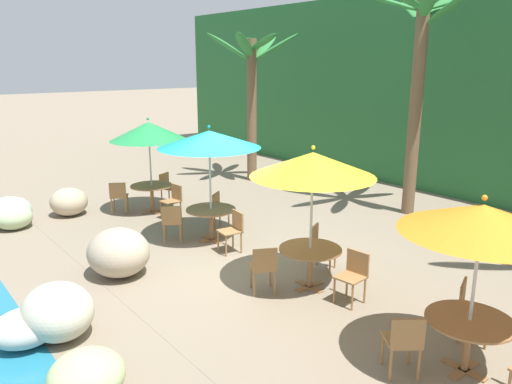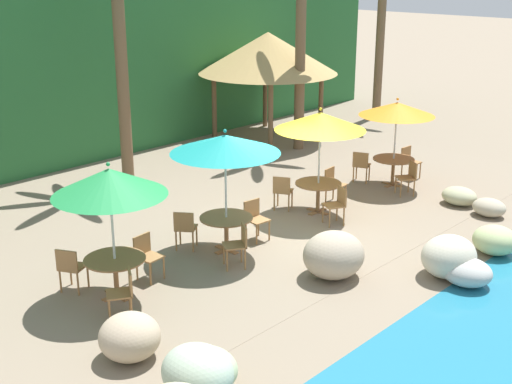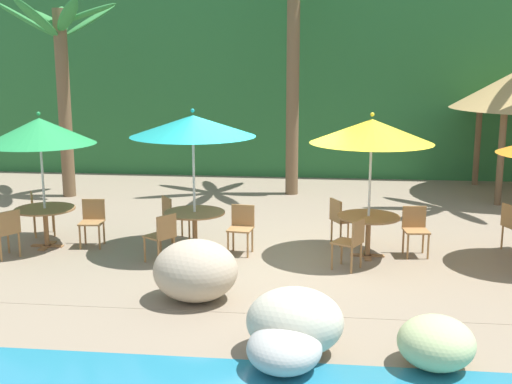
{
  "view_description": "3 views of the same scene",
  "coord_description": "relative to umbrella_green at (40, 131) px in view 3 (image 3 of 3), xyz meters",
  "views": [
    {
      "loc": [
        7.66,
        -5.55,
        3.89
      ],
      "look_at": [
        0.16,
        0.37,
        1.39
      ],
      "focal_mm": 35.03,
      "sensor_mm": 36.0,
      "label": 1
    },
    {
      "loc": [
        -10.61,
        -9.32,
        5.78
      ],
      "look_at": [
        -0.44,
        0.15,
        1.1
      ],
      "focal_mm": 48.73,
      "sensor_mm": 36.0,
      "label": 2
    },
    {
      "loc": [
        1.11,
        -11.06,
        3.5
      ],
      "look_at": [
        -0.15,
        0.25,
        1.12
      ],
      "focal_mm": 46.01,
      "sensor_mm": 36.0,
      "label": 3
    }
  ],
  "objects": [
    {
      "name": "chair_teal_inland",
      "position": [
        2.24,
        0.66,
        -1.65
      ],
      "size": [
        0.59,
        0.59,
        0.87
      ],
      "color": "#9E7042",
      "rests_on": "ground"
    },
    {
      "name": "chair_yellow_left",
      "position": [
        5.6,
        -0.74,
        -1.65
      ],
      "size": [
        0.57,
        0.57,
        0.87
      ],
      "color": "#9E7042",
      "rests_on": "ground"
    },
    {
      "name": "dining_table_green",
      "position": [
        0.0,
        -0.0,
        -1.55
      ],
      "size": [
        1.1,
        1.1,
        0.74
      ],
      "color": "olive",
      "rests_on": "ground"
    },
    {
      "name": "chair_green_inland",
      "position": [
        -0.46,
        0.72,
        -1.65
      ],
      "size": [
        0.57,
        0.57,
        0.87
      ],
      "color": "#9E7042",
      "rests_on": "ground"
    },
    {
      "name": "foliage_backdrop",
      "position": [
        4.07,
        8.8,
        0.84
      ],
      "size": [
        28.0,
        2.4,
        6.0
      ],
      "color": "#286633",
      "rests_on": "ground"
    },
    {
      "name": "umbrella_green",
      "position": [
        0.0,
        0.0,
        0.0
      ],
      "size": [
        2.0,
        2.0,
        2.51
      ],
      "color": "silver",
      "rests_on": "ground"
    },
    {
      "name": "ground_plane",
      "position": [
        4.07,
        -0.2,
        -2.16
      ],
      "size": [
        120.0,
        120.0,
        0.0
      ],
      "primitive_type": "plane",
      "color": "gray"
    },
    {
      "name": "dining_table_yellow",
      "position": [
        5.91,
        0.06,
        -1.55
      ],
      "size": [
        1.1,
        1.1,
        0.74
      ],
      "color": "olive",
      "rests_on": "ground"
    },
    {
      "name": "umbrella_yellow",
      "position": [
        5.91,
        0.06,
        0.07
      ],
      "size": [
        2.13,
        2.13,
        2.55
      ],
      "color": "silver",
      "rests_on": "ground"
    },
    {
      "name": "palm_tree_nearest",
      "position": [
        -1.33,
        4.38,
        1.19
      ],
      "size": [
        2.98,
        2.96,
        4.8
      ],
      "color": "brown",
      "rests_on": "ground"
    },
    {
      "name": "chair_yellow_inland",
      "position": [
        5.44,
        0.77,
        -1.65
      ],
      "size": [
        0.57,
        0.57,
        0.87
      ],
      "color": "#9E7042",
      "rests_on": "ground"
    },
    {
      "name": "terrace_deck",
      "position": [
        4.07,
        -0.2,
        -2.16
      ],
      "size": [
        18.0,
        5.2,
        0.01
      ],
      "color": "gray",
      "rests_on": "ground"
    },
    {
      "name": "dining_table_teal",
      "position": [
        2.8,
        0.02,
        -1.55
      ],
      "size": [
        1.1,
        1.1,
        0.74
      ],
      "color": "olive",
      "rests_on": "ground"
    },
    {
      "name": "chair_teal_left",
      "position": [
        2.4,
        -0.73,
        -1.65
      ],
      "size": [
        0.59,
        0.59,
        0.87
      ],
      "color": "#9E7042",
      "rests_on": "ground"
    },
    {
      "name": "umbrella_teal",
      "position": [
        2.8,
        0.02,
        0.12
      ],
      "size": [
        2.22,
        2.22,
        2.59
      ],
      "color": "silver",
      "rests_on": "ground"
    },
    {
      "name": "chair_green_left",
      "position": [
        -0.38,
        -0.77,
        -1.65
      ],
      "size": [
        0.59,
        0.58,
        0.87
      ],
      "color": "#9E7042",
      "rests_on": "ground"
    },
    {
      "name": "chair_yellow_seaward",
      "position": [
        6.74,
        0.24,
        -1.65
      ],
      "size": [
        0.47,
        0.47,
        0.87
      ],
      "color": "#9E7042",
      "rests_on": "ground"
    },
    {
      "name": "palm_tree_second",
      "position": [
        4.27,
        5.3,
        1.85
      ],
      "size": [
        3.45,
        3.6,
        5.75
      ],
      "color": "brown",
      "rests_on": "ground"
    },
    {
      "name": "chair_green_seaward",
      "position": [
        0.84,
        0.18,
        -1.65
      ],
      "size": [
        0.46,
        0.47,
        0.87
      ],
      "color": "#9E7042",
      "rests_on": "ground"
    },
    {
      "name": "chair_teal_seaward",
      "position": [
        3.66,
        0.02,
        -1.65
      ],
      "size": [
        0.47,
        0.47,
        0.87
      ],
      "color": "#9E7042",
      "rests_on": "ground"
    },
    {
      "name": "rock_seawall",
      "position": [
        2.68,
        -3.39,
        -1.78
      ],
      "size": [
        13.9,
        3.5,
        1.04
      ],
      "color": "#B2A68D",
      "rests_on": "ground"
    }
  ]
}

